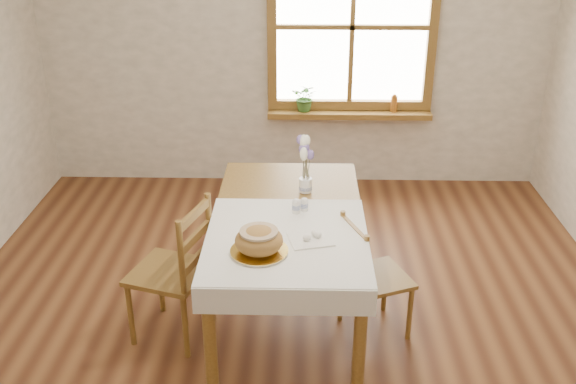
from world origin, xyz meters
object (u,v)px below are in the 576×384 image
chair_left (169,270)px  flower_vase (305,186)px  dining_table (288,227)px  chair_right (376,276)px  bread_plate (259,251)px

chair_left → flower_vase: chair_left is taller
dining_table → flower_vase: flower_vase is taller
dining_table → chair_right: chair_right is taller
chair_right → bread_plate: 0.86m
bread_plate → flower_vase: size_ratio=3.30×
chair_right → flower_vase: flower_vase is taller
chair_left → chair_right: 1.25m
bread_plate → flower_vase: flower_vase is taller
dining_table → chair_left: (-0.71, -0.17, -0.21)m
bread_plate → chair_right: bearing=27.5°
chair_right → flower_vase: bearing=24.2°
dining_table → chair_left: chair_left is taller
chair_left → flower_vase: (0.81, 0.48, 0.34)m
bread_plate → dining_table: bearing=73.0°
dining_table → bread_plate: bread_plate is taller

